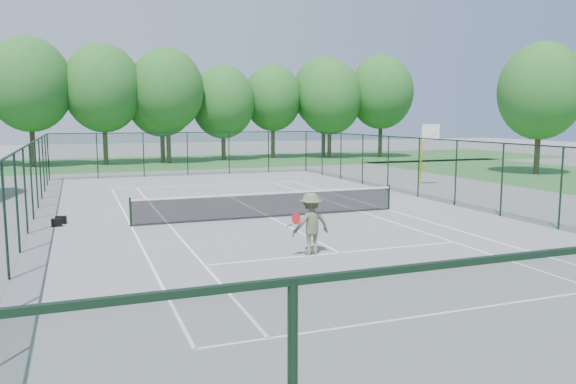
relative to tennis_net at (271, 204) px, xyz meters
The scene contains 11 objects.
ground 0.58m from the tennis_net, ahead, with size 140.00×140.00×0.00m, color gray.
grass_far 30.01m from the tennis_net, 90.00° to the left, with size 80.00×16.00×0.01m, color #377234.
court_lines 0.57m from the tennis_net, ahead, with size 11.05×23.85×0.01m.
tennis_net is the anchor object (origin of this frame).
fence_enclosure 0.98m from the tennis_net, ahead, with size 18.05×36.05×3.02m.
tree_line_far 30.48m from the tennis_net, 90.00° to the left, with size 39.40×6.40×9.70m.
basketball_goal 14.39m from the tennis_net, 30.33° to the left, with size 1.20×1.43×3.65m.
tree_side 26.15m from the tennis_net, 22.95° to the left, with size 5.89×5.89×9.32m.
sports_bag_a 8.17m from the tennis_net, behind, with size 0.37×0.22×0.30m, color black.
sports_bag_b 8.11m from the tennis_net, 168.89° to the left, with size 0.38×0.23×0.30m, color black.
tennis_player 6.34m from the tennis_net, 98.05° to the right, with size 1.80×0.84×1.85m.
Camera 1 is at (-7.26, -21.26, 4.05)m, focal length 35.00 mm.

